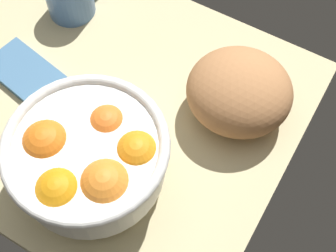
{
  "coord_description": "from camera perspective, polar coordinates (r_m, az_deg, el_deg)",
  "views": [
    {
      "loc": [
        -37.97,
        31.81,
        67.12
      ],
      "look_at": [
        -20.28,
        1.68,
        5.0
      ],
      "focal_mm": 51.04,
      "sensor_mm": 36.0,
      "label": 1
    }
  ],
  "objects": [
    {
      "name": "bread_loaf",
      "position": [
        0.75,
        8.51,
        4.1
      ],
      "size": [
        20.16,
        19.63,
        10.48
      ],
      "primitive_type": "ellipsoid",
      "rotation": [
        0.0,
        0.0,
        3.4
      ],
      "color": "#B77A4A",
      "rests_on": "ground"
    },
    {
      "name": "ground_plane",
      "position": [
        0.85,
        -11.38,
        4.76
      ],
      "size": [
        76.67,
        53.1,
        3.0
      ],
      "primitive_type": "cube",
      "color": "#C7B989"
    },
    {
      "name": "napkin_folded",
      "position": [
        0.86,
        -16.75,
        6.14
      ],
      "size": [
        14.44,
        10.19,
        1.26
      ],
      "primitive_type": "cube",
      "rotation": [
        0.0,
        0.0,
        -0.18
      ],
      "color": "teal",
      "rests_on": "ground"
    },
    {
      "name": "fruit_bowl",
      "position": [
        0.67,
        -9.4,
        -3.82
      ],
      "size": [
        22.97,
        22.97,
        12.13
      ],
      "color": "white",
      "rests_on": "ground"
    }
  ]
}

